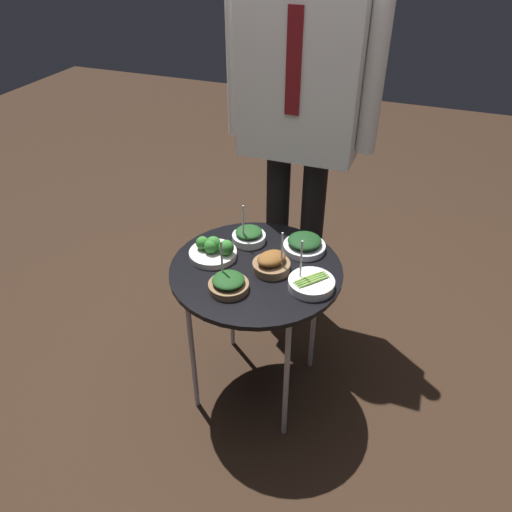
{
  "coord_description": "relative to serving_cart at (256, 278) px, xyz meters",
  "views": [
    {
      "loc": [
        0.51,
        -1.34,
        1.68
      ],
      "look_at": [
        0.0,
        0.0,
        0.67
      ],
      "focal_mm": 35.0,
      "sensor_mm": 36.0,
      "label": 1
    }
  ],
  "objects": [
    {
      "name": "bowl_broccoli_front_center",
      "position": [
        -0.17,
        0.01,
        0.08
      ],
      "size": [
        0.18,
        0.18,
        0.08
      ],
      "color": "silver",
      "rests_on": "serving_cart"
    },
    {
      "name": "bowl_spinach_front_right",
      "position": [
        -0.09,
        0.15,
        0.07
      ],
      "size": [
        0.13,
        0.13,
        0.17
      ],
      "color": "silver",
      "rests_on": "serving_cart"
    },
    {
      "name": "bowl_spinach_back_left",
      "position": [
        0.13,
        0.17,
        0.07
      ],
      "size": [
        0.16,
        0.16,
        0.06
      ],
      "color": "silver",
      "rests_on": "serving_cart"
    },
    {
      "name": "bowl_spinach_mid_right",
      "position": [
        -0.04,
        -0.15,
        0.07
      ],
      "size": [
        0.14,
        0.14,
        0.17
      ],
      "color": "brown",
      "rests_on": "serving_cart"
    },
    {
      "name": "bowl_roast_far_rim",
      "position": [
        0.06,
        0.01,
        0.08
      ],
      "size": [
        0.13,
        0.14,
        0.16
      ],
      "color": "brown",
      "rests_on": "serving_cart"
    },
    {
      "name": "ground_plane",
      "position": [
        0.0,
        0.0,
        -0.57
      ],
      "size": [
        8.0,
        8.0,
        0.0
      ],
      "primitive_type": "plane",
      "color": "black"
    },
    {
      "name": "serving_cart",
      "position": [
        0.0,
        0.0,
        0.0
      ],
      "size": [
        0.62,
        0.62,
        0.62
      ],
      "color": "black",
      "rests_on": "ground_plane"
    },
    {
      "name": "bowl_asparagus_center",
      "position": [
        0.21,
        -0.04,
        0.06
      ],
      "size": [
        0.16,
        0.16,
        0.17
      ],
      "color": "white",
      "rests_on": "serving_cart"
    },
    {
      "name": "waiter_figure",
      "position": [
        -0.02,
        0.55,
        0.49
      ],
      "size": [
        0.62,
        0.23,
        1.69
      ],
      "color": "black",
      "rests_on": "ground_plane"
    }
  ]
}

